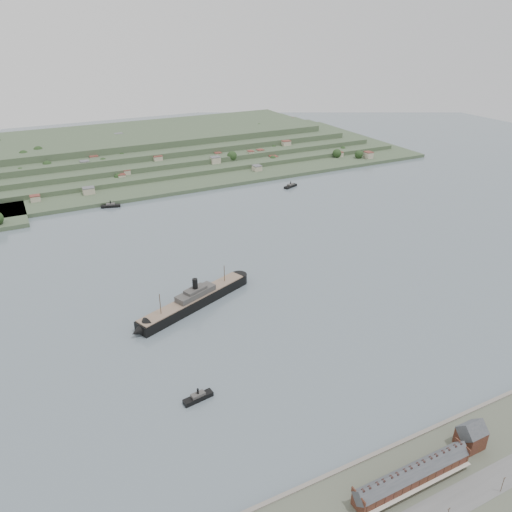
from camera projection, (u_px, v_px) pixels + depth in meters
name	position (u px, v px, depth m)	size (l,w,h in m)	color
ground	(251.00, 297.00, 344.37)	(1400.00, 1400.00, 0.00)	slate
terrace_row	(412.00, 476.00, 202.43)	(55.60, 9.80, 11.07)	#4D2A1B
gabled_building	(471.00, 435.00, 220.35)	(10.40, 10.18, 14.09)	#4D2A1B
far_peninsula	(139.00, 151.00, 666.15)	(760.00, 309.00, 30.00)	#3D5438
steamship	(191.00, 302.00, 329.92)	(95.03, 46.26, 23.93)	black
tugboat	(198.00, 397.00, 251.71)	(16.18, 6.36, 7.09)	black
ferry_west	(111.00, 206.00, 505.08)	(19.51, 9.54, 7.05)	black
ferry_east	(290.00, 186.00, 563.77)	(18.85, 11.43, 6.85)	black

